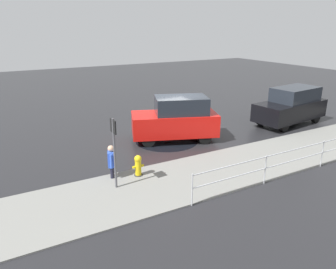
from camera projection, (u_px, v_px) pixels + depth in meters
ground_plane at (172, 137)px, 15.86m from camera, size 60.00×60.00×0.00m
kerb_strip at (228, 168)px, 12.38m from camera, size 24.00×3.20×0.04m
moving_hatchback at (176, 119)px, 15.12m from camera, size 4.25×2.98×2.06m
parked_sedan at (291, 106)px, 17.72m from camera, size 4.47×2.22×1.98m
fire_hydrant at (138, 166)px, 11.59m from camera, size 0.42×0.31×0.80m
pedestrian at (111, 160)px, 11.38m from camera, size 0.35×0.54×1.22m
metal_railing at (296, 156)px, 11.61m from camera, size 8.84×0.04×1.05m
sign_post at (114, 144)px, 10.35m from camera, size 0.07×0.44×2.40m
puddle_patch at (167, 141)px, 15.30m from camera, size 2.91×2.91×0.01m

